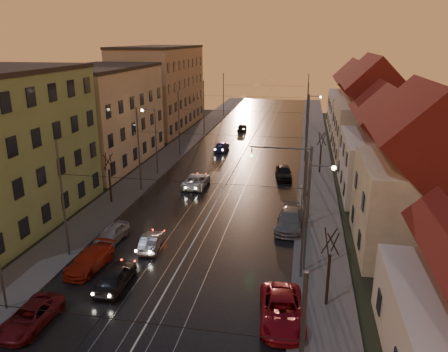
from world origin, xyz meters
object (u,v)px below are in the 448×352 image
Objects in this scene: driving_car_3 at (222,146)px; street_lamp_3 at (311,116)px; driving_car_2 at (196,180)px; driving_car_4 at (242,127)px; parked_left_3 at (112,233)px; parked_left_1 at (30,317)px; parked_right_2 at (284,172)px; street_lamp_2 at (153,135)px; traffic_light_mast at (298,175)px; parked_right_0 at (282,310)px; parked_right_1 at (290,220)px; driving_car_0 at (115,276)px; parked_left_2 at (89,260)px; street_lamp_1 at (312,207)px; driving_car_1 at (151,241)px.

street_lamp_3 is at bearing -166.20° from driving_car_3.
driving_car_2 is 1.41× the size of driving_car_4.
driving_car_2 is 1.27× the size of parked_left_3.
parked_left_1 is 0.99× the size of parked_right_2.
driving_car_3 is (5.69, 12.87, -4.26)m from street_lamp_2.
driving_car_4 is at bearing 104.92° from traffic_light_mast.
street_lamp_2 reaches higher than parked_right_0.
parked_right_2 is (-1.33, 14.06, -0.02)m from parked_right_1.
driving_car_0 is 20.72m from driving_car_2.
traffic_light_mast is at bearing -92.27° from street_lamp_3.
traffic_light_mast is at bearing 41.80° from parked_left_2.
traffic_light_mast is 1.79× the size of parked_left_3.
parked_left_3 is (-15.63, 2.01, -4.20)m from street_lamp_1.
parked_right_2 is at bearing 87.00° from parked_right_0.
parked_left_3 is at bearing 92.65° from parked_left_1.
driving_car_2 is 0.94× the size of parked_right_0.
parked_left_1 is at bearing -86.44° from parked_left_3.
driving_car_2 is at bearing -96.31° from driving_car_1.
driving_car_1 reaches higher than parked_left_1.
driving_car_4 is (-11.67, 47.62, -4.27)m from street_lamp_1.
driving_car_4 is (0.53, 31.14, -0.09)m from driving_car_2.
parked_right_2 reaches higher than parked_right_0.
traffic_light_mast reaches higher than parked_right_1.
driving_car_0 is (-12.53, -4.24, -4.13)m from street_lamp_1.
parked_right_1 is (13.97, 16.23, 0.17)m from parked_left_1.
parked_right_2 is (-1.40, 27.25, 0.01)m from parked_right_0.
driving_car_4 is 27.84m from parked_right_2.
street_lamp_3 reaches higher than parked_right_0.
driving_car_0 is 1.00× the size of parked_left_1.
parked_left_1 is at bearing 64.49° from driving_car_1.
driving_car_1 is at bearing -109.15° from street_lamp_3.
parked_left_2 reaches higher than driving_car_3.
street_lamp_2 is 14.70m from driving_car_3.
parked_right_2 reaches higher than driving_car_1.
parked_left_2 is 16.73m from parked_right_1.
parked_left_1 is at bearing -86.49° from parked_left_2.
parked_left_3 is at bearing 77.35° from driving_car_2.
driving_car_0 is 0.99× the size of parked_right_2.
parked_left_3 is at bearing 84.00° from driving_car_3.
parked_left_3 is 0.74× the size of parked_right_0.
driving_car_3 reaches higher than driving_car_4.
parked_right_2 is (12.64, 30.29, 0.15)m from parked_left_1.
street_lamp_3 is 1.84× the size of driving_car_3.
driving_car_0 is 0.82× the size of parked_right_1.
street_lamp_2 is at bearing -78.63° from driving_car_1.
driving_car_3 is 1.08× the size of parked_left_3.
parked_right_1 is at bearing 84.35° from parked_right_0.
driving_car_4 is (-10.56, 39.63, -3.98)m from traffic_light_mast.
parked_left_1 is (-15.54, -45.08, -4.27)m from street_lamp_3.
traffic_light_mast is 27.65m from driving_car_3.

